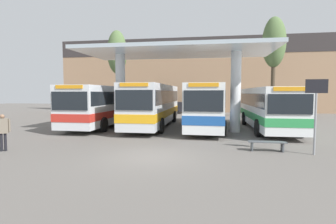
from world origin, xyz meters
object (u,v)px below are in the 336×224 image
Objects in this scene: transit_bus_left_bay at (105,104)px; pedestrian_waiting at (3,129)px; transit_bus_far_right_bay at (267,106)px; waiting_bench_near_pillar at (267,144)px; parked_car_street at (167,105)px; transit_bus_center_bay at (154,103)px; poplar_tree_behind_left at (117,53)px; info_sign_platform at (316,102)px; transit_bus_right_bay at (208,104)px; poplar_tree_behind_right at (274,44)px.

transit_bus_left_bay is 6.23× the size of pedestrian_waiting.
transit_bus_far_right_bay is 7.73m from waiting_bench_near_pillar.
transit_bus_far_right_bay reaches higher than parked_car_street.
poplar_tree_behind_left is (-6.78, 9.99, 5.66)m from transit_bus_center_bay.
poplar_tree_behind_left is (-15.42, 10.57, 5.80)m from transit_bus_far_right_bay.
waiting_bench_near_pillar is 0.38× the size of parked_car_street.
transit_bus_far_right_bay reaches higher than pedestrian_waiting.
parked_car_street is (3.64, 23.89, 0.02)m from pedestrian_waiting.
transit_bus_far_right_bay is 7.91m from info_sign_platform.
poplar_tree_behind_left is at bearing -35.12° from transit_bus_far_right_bay.
transit_bus_right_bay reaches higher than transit_bus_left_bay.
transit_bus_left_bay is 0.96× the size of transit_bus_right_bay.
transit_bus_center_bay reaches higher than parked_car_street.
info_sign_platform is 0.74× the size of parked_car_street.
transit_bus_far_right_bay is at bearing -58.70° from parked_car_street.
waiting_bench_near_pillar is at bearing 167.68° from info_sign_platform.
waiting_bench_near_pillar is 23.51m from parked_car_street.
info_sign_platform is (1.89, -0.41, 2.00)m from waiting_bench_near_pillar.
transit_bus_far_right_bay is 19.57m from poplar_tree_behind_left.
transit_bus_center_bay is 13.33m from poplar_tree_behind_left.
pedestrian_waiting is (-4.98, -10.03, -0.81)m from transit_bus_center_bay.
transit_bus_right_bay is 8.36m from waiting_bench_near_pillar.
poplar_tree_behind_left is at bearing -56.64° from transit_bus_center_bay.
parked_car_street is at bearing 161.06° from poplar_tree_behind_right.
poplar_tree_behind_left reaches higher than parked_car_street.
transit_bus_center_bay is at bearing -55.85° from poplar_tree_behind_left.
transit_bus_right_bay is at bearing -3.87° from transit_bus_far_right_bay.
pedestrian_waiting is 21.12m from poplar_tree_behind_left.
waiting_bench_near_pillar is at bearing 78.15° from transit_bus_far_right_bay.
poplar_tree_behind_left is at bearing -147.90° from parked_car_street.
poplar_tree_behind_left reaches higher than pedestrian_waiting.
transit_bus_far_right_bay is 2.41× the size of parked_car_street.
info_sign_platform reaches higher than transit_bus_far_right_bay.
pedestrian_waiting is (-9.28, -9.70, -0.78)m from transit_bus_right_bay.
poplar_tree_behind_right is at bearing -104.82° from transit_bus_far_right_bay.
transit_bus_right_bay is 4.35m from transit_bus_far_right_bay.
transit_bus_center_bay reaches higher than pedestrian_waiting.
poplar_tree_behind_left is (-15.83, 18.44, 5.19)m from info_sign_platform.
info_sign_platform is 1.91× the size of pedestrian_waiting.
transit_bus_right_bay is 9.42m from info_sign_platform.
poplar_tree_behind_right is at bearing -123.20° from transit_bus_right_bay.
info_sign_platform is at bearing -68.38° from parked_car_street.
parked_car_street is (-5.64, 14.20, -0.76)m from transit_bus_right_bay.
transit_bus_right_bay is at bearing 110.45° from waiting_bench_near_pillar.
transit_bus_left_bay reaches higher than waiting_bench_near_pillar.
transit_bus_left_bay is 13.67m from waiting_bench_near_pillar.
transit_bus_left_bay is 1.05× the size of poplar_tree_behind_left.
transit_bus_left_bay is 4.06m from transit_bus_center_bay.
info_sign_platform reaches higher than waiting_bench_near_pillar.
pedestrian_waiting is at bearing -84.88° from poplar_tree_behind_left.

